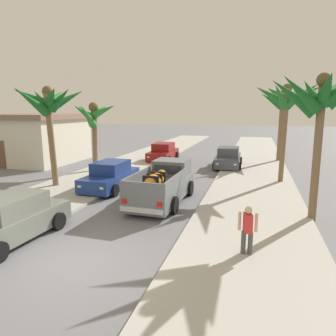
{
  "coord_description": "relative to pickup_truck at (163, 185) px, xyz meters",
  "views": [
    {
      "loc": [
        4.81,
        -6.92,
        4.35
      ],
      "look_at": [
        0.27,
        8.59,
        1.2
      ],
      "focal_mm": 32.12,
      "sensor_mm": 36.0,
      "label": 1
    }
  ],
  "objects": [
    {
      "name": "ground_plane",
      "position": [
        -0.67,
        -6.4,
        -0.81
      ],
      "size": [
        160.0,
        160.0,
        0.0
      ],
      "primitive_type": "plane",
      "color": "slate"
    },
    {
      "name": "sidewalk_left",
      "position": [
        -5.49,
        5.6,
        -0.75
      ],
      "size": [
        4.63,
        60.0,
        0.12
      ],
      "primitive_type": "cube",
      "color": "#B2AFA8",
      "rests_on": "ground"
    },
    {
      "name": "sidewalk_right",
      "position": [
        4.15,
        5.6,
        -0.75
      ],
      "size": [
        4.63,
        60.0,
        0.12
      ],
      "primitive_type": "cube",
      "color": "#B2AFA8",
      "rests_on": "ground"
    },
    {
      "name": "curb_left",
      "position": [
        -4.58,
        5.6,
        -0.76
      ],
      "size": [
        0.16,
        60.0,
        0.1
      ],
      "primitive_type": "cube",
      "color": "silver",
      "rests_on": "ground"
    },
    {
      "name": "curb_right",
      "position": [
        3.23,
        5.6,
        -0.76
      ],
      "size": [
        0.16,
        60.0,
        0.1
      ],
      "primitive_type": "cube",
      "color": "silver",
      "rests_on": "ground"
    },
    {
      "name": "pickup_truck",
      "position": [
        0.0,
        0.0,
        0.0
      ],
      "size": [
        2.29,
        5.25,
        1.8
      ],
      "color": "slate",
      "rests_on": "ground"
    },
    {
      "name": "car_left_near",
      "position": [
        -3.65,
        -5.64,
        -0.1
      ],
      "size": [
        2.19,
        4.33,
        1.54
      ],
      "color": "slate",
      "rests_on": "ground"
    },
    {
      "name": "car_right_near",
      "position": [
        -3.5,
        1.4,
        -0.1
      ],
      "size": [
        2.05,
        4.27,
        1.54
      ],
      "color": "navy",
      "rests_on": "ground"
    },
    {
      "name": "car_left_mid",
      "position": [
        2.19,
        9.7,
        -0.1
      ],
      "size": [
        2.11,
        4.3,
        1.54
      ],
      "color": "#474C56",
      "rests_on": "ground"
    },
    {
      "name": "car_right_mid",
      "position": [
        -3.47,
        11.17,
        -0.1
      ],
      "size": [
        2.06,
        4.28,
        1.54
      ],
      "color": "maroon",
      "rests_on": "ground"
    },
    {
      "name": "palm_tree_left_fore",
      "position": [
        5.77,
        5.28,
        4.12
      ],
      "size": [
        3.8,
        3.91,
        5.89
      ],
      "color": "brown",
      "rests_on": "ground"
    },
    {
      "name": "palm_tree_right_fore",
      "position": [
        -6.74,
        0.79,
        3.88
      ],
      "size": [
        3.52,
        4.12,
        5.67
      ],
      "color": "brown",
      "rests_on": "ground"
    },
    {
      "name": "palm_tree_right_mid",
      "position": [
        -6.79,
        5.39,
        3.06
      ],
      "size": [
        3.72,
        3.75,
        4.89
      ],
      "color": "brown",
      "rests_on": "ground"
    },
    {
      "name": "palm_tree_left_back",
      "position": [
        6.04,
        13.47,
        3.94
      ],
      "size": [
        4.02,
        3.1,
        5.94
      ],
      "color": "brown",
      "rests_on": "ground"
    },
    {
      "name": "palm_tree_right_back",
      "position": [
        6.4,
        -0.66,
        3.99
      ],
      "size": [
        3.66,
        3.38,
        5.79
      ],
      "color": "brown",
      "rests_on": "ground"
    },
    {
      "name": "roadside_house",
      "position": [
        -14.1,
        7.71,
        1.21
      ],
      "size": [
        8.1,
        7.08,
        4.0
      ],
      "color": "beige",
      "rests_on": "ground"
    },
    {
      "name": "pedestrian",
      "position": [
        4.05,
        -4.68,
        0.1
      ],
      "size": [
        0.57,
        0.42,
        1.59
      ],
      "color": "#4C4C4C",
      "rests_on": "ground"
    }
  ]
}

